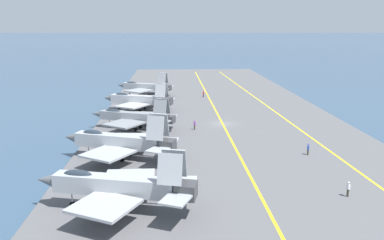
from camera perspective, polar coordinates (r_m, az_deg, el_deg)
The scene contains 13 objects.
ground_plane at distance 79.20m, azimuth 4.30°, elevation -0.80°, with size 2000.00×2000.00×0.00m, color #334C66.
carrier_deck at distance 79.15m, azimuth 4.30°, elevation -0.66°, with size 199.77×48.78×0.40m, color #565659.
deck_stripe_foul_line at distance 81.86m, azimuth 13.66°, elevation -0.39°, with size 179.79×0.36×0.01m, color yellow.
deck_stripe_centerline at distance 79.10m, azimuth 4.31°, elevation -0.52°, with size 179.79×0.36×0.01m, color yellow.
parked_jet_nearest at distance 42.49m, azimuth -10.51°, elevation -9.01°, with size 13.14×17.16×6.78m.
parked_jet_second at distance 58.81m, azimuth -10.13°, elevation -2.98°, with size 14.16×17.23×6.80m.
parked_jet_third at distance 74.78m, azimuth -8.17°, elevation 0.45°, with size 13.62×16.60×5.97m.
parked_jet_fourth at distance 91.51m, azimuth -7.54°, elevation 2.84°, with size 14.22×16.47×6.27m.
parked_jet_fifth at distance 109.43m, azimuth -6.61°, elevation 4.68°, with size 14.05×15.61×6.54m.
crew_white_vest at distance 48.99m, azimuth 21.07°, elevation -8.95°, with size 0.43×0.34×1.76m.
crew_red_vest at distance 107.84m, azimuth 1.61°, elevation 3.69°, with size 0.45×0.38×1.66m.
crew_purple_vest at distance 74.30m, azimuth 0.36°, elevation -0.63°, with size 0.42×0.33×1.71m.
crew_blue_vest at distance 62.28m, azimuth 15.98°, elevation -3.90°, with size 0.46×0.40×1.71m.
Camera 1 is at (-76.23, 9.87, 19.09)m, focal length 38.00 mm.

